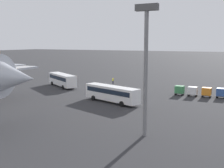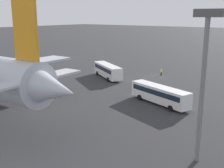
# 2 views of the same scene
# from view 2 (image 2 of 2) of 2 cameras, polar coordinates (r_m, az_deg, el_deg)

# --- Properties ---
(ground_plane) EXTENTS (600.00, 600.00, 0.00)m
(ground_plane) POSITION_cam_2_polar(r_m,az_deg,el_deg) (73.66, 8.88, 1.54)
(ground_plane) COLOR #2D2D30
(shuttle_bus_near) EXTENTS (12.26, 8.85, 3.35)m
(shuttle_bus_near) POSITION_cam_2_polar(r_m,az_deg,el_deg) (70.91, -0.90, 2.88)
(shuttle_bus_near) COLOR white
(shuttle_bus_near) RESTS_ON ground
(shuttle_bus_far) EXTENTS (12.75, 6.25, 3.20)m
(shuttle_bus_far) POSITION_cam_2_polar(r_m,az_deg,el_deg) (50.62, 9.67, -1.92)
(shuttle_bus_far) COLOR white
(shuttle_bus_far) RESTS_ON ground
(worker_person) EXTENTS (0.38, 0.38, 1.74)m
(worker_person) POSITION_cam_2_polar(r_m,az_deg,el_deg) (74.92, 9.97, 2.39)
(worker_person) COLOR #1E1E2D
(worker_person) RESTS_ON ground
(light_pole) EXTENTS (2.80, 0.70, 16.11)m
(light_pole) POSITION_cam_2_polar(r_m,az_deg,el_deg) (29.91, 18.15, 2.51)
(light_pole) COLOR slate
(light_pole) RESTS_ON ground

